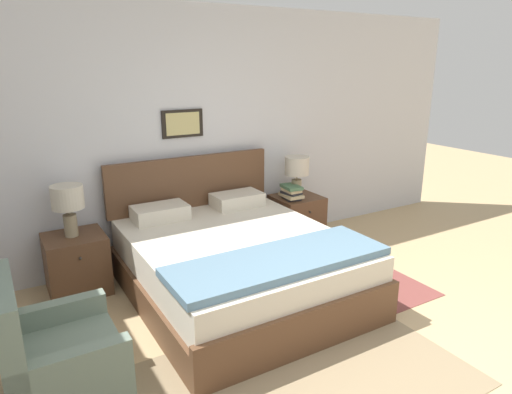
# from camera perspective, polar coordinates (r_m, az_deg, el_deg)

# --- Properties ---
(wall_back) EXTENTS (7.18, 0.09, 2.60)m
(wall_back) POSITION_cam_1_polar(r_m,az_deg,el_deg) (4.88, -7.21, 7.75)
(wall_back) COLOR silver
(wall_back) RESTS_ON ground_plane
(area_rug_main) EXTENTS (2.17, 1.44, 0.01)m
(area_rug_main) POSITION_cam_1_polar(r_m,az_deg,el_deg) (3.30, 5.95, -21.54)
(area_rug_main) COLOR #897556
(area_rug_main) RESTS_ON ground_plane
(area_rug_bedside) EXTENTS (0.88, 1.31, 0.01)m
(area_rug_bedside) POSITION_cam_1_polar(r_m,az_deg,el_deg) (4.64, 12.75, -9.85)
(area_rug_bedside) COLOR brown
(area_rug_bedside) RESTS_ON ground_plane
(bed) EXTENTS (1.77, 2.11, 1.10)m
(bed) POSITION_cam_1_polar(r_m,az_deg,el_deg) (4.12, -2.40, -8.23)
(bed) COLOR brown
(bed) RESTS_ON ground_plane
(armchair) EXTENTS (0.66, 0.72, 0.88)m
(armchair) POSITION_cam_1_polar(r_m,az_deg,el_deg) (3.16, -23.61, -18.50)
(armchair) COLOR slate
(armchair) RESTS_ON ground_plane
(nightstand_near_window) EXTENTS (0.52, 0.51, 0.54)m
(nightstand_near_window) POSITION_cam_1_polar(r_m,az_deg,el_deg) (4.50, -21.48, -7.77)
(nightstand_near_window) COLOR brown
(nightstand_near_window) RESTS_ON ground_plane
(nightstand_by_door) EXTENTS (0.52, 0.51, 0.54)m
(nightstand_by_door) POSITION_cam_1_polar(r_m,az_deg,el_deg) (5.38, 5.08, -2.70)
(nightstand_by_door) COLOR brown
(nightstand_by_door) RESTS_ON ground_plane
(table_lamp_near_window) EXTENTS (0.28, 0.28, 0.47)m
(table_lamp_near_window) POSITION_cam_1_polar(r_m,az_deg,el_deg) (4.31, -22.47, -0.48)
(table_lamp_near_window) COLOR gray
(table_lamp_near_window) RESTS_ON nightstand_near_window
(table_lamp_by_door) EXTENTS (0.28, 0.28, 0.47)m
(table_lamp_by_door) POSITION_cam_1_polar(r_m,az_deg,el_deg) (5.21, 5.13, 3.51)
(table_lamp_by_door) COLOR gray
(table_lamp_by_door) RESTS_ON nightstand_by_door
(book_thick_bottom) EXTENTS (0.19, 0.24, 0.03)m
(book_thick_bottom) POSITION_cam_1_polar(r_m,az_deg,el_deg) (5.19, 4.42, -0.11)
(book_thick_bottom) COLOR #232328
(book_thick_bottom) RESTS_ON nightstand_by_door
(book_hardcover_middle) EXTENTS (0.19, 0.27, 0.03)m
(book_hardcover_middle) POSITION_cam_1_polar(r_m,az_deg,el_deg) (5.18, 4.43, 0.21)
(book_hardcover_middle) COLOR beige
(book_hardcover_middle) RESTS_ON book_thick_bottom
(book_novel_upper) EXTENTS (0.19, 0.23, 0.03)m
(book_novel_upper) POSITION_cam_1_polar(r_m,az_deg,el_deg) (5.17, 4.44, 0.54)
(book_novel_upper) COLOR #232328
(book_novel_upper) RESTS_ON book_hardcover_middle
(book_slim_near_top) EXTENTS (0.15, 0.22, 0.04)m
(book_slim_near_top) POSITION_cam_1_polar(r_m,az_deg,el_deg) (5.16, 4.45, 0.88)
(book_slim_near_top) COLOR beige
(book_slim_near_top) RESTS_ON book_novel_upper
(book_paperback_top) EXTENTS (0.20, 0.28, 0.03)m
(book_paperback_top) POSITION_cam_1_polar(r_m,az_deg,el_deg) (5.15, 4.45, 1.27)
(book_paperback_top) COLOR #4C7551
(book_paperback_top) RESTS_ON book_slim_near_top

